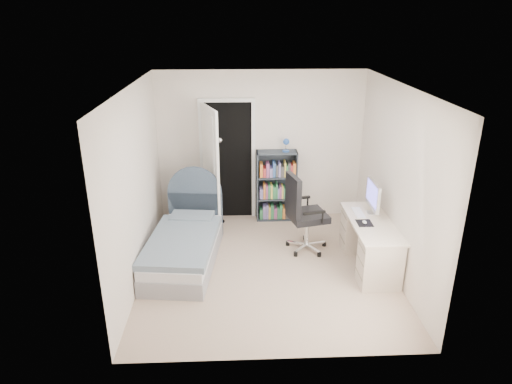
{
  "coord_description": "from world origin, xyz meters",
  "views": [
    {
      "loc": [
        -0.4,
        -5.53,
        3.32
      ],
      "look_at": [
        -0.14,
        0.29,
        1.03
      ],
      "focal_mm": 32.0,
      "sensor_mm": 36.0,
      "label": 1
    }
  ],
  "objects_px": {
    "desk": "(370,241)",
    "office_chair": "(302,210)",
    "nightstand": "(192,205)",
    "bookcase": "(277,188)",
    "bed": "(185,244)",
    "floor_lamp": "(219,189)"
  },
  "relations": [
    {
      "from": "floor_lamp",
      "to": "bookcase",
      "type": "xyz_separation_m",
      "value": [
        0.98,
        0.15,
        -0.06
      ]
    },
    {
      "from": "bookcase",
      "to": "office_chair",
      "type": "relative_size",
      "value": 1.2
    },
    {
      "from": "floor_lamp",
      "to": "office_chair",
      "type": "xyz_separation_m",
      "value": [
        1.24,
        -0.99,
        0.04
      ]
    },
    {
      "from": "bed",
      "to": "office_chair",
      "type": "height_order",
      "value": "office_chair"
    },
    {
      "from": "bed",
      "to": "desk",
      "type": "height_order",
      "value": "desk"
    },
    {
      "from": "nightstand",
      "to": "office_chair",
      "type": "relative_size",
      "value": 0.49
    },
    {
      "from": "bed",
      "to": "desk",
      "type": "bearing_deg",
      "value": -5.43
    },
    {
      "from": "desk",
      "to": "floor_lamp",
      "type": "bearing_deg",
      "value": 145.06
    },
    {
      "from": "nightstand",
      "to": "bookcase",
      "type": "height_order",
      "value": "bookcase"
    },
    {
      "from": "desk",
      "to": "office_chair",
      "type": "height_order",
      "value": "office_chair"
    },
    {
      "from": "desk",
      "to": "office_chair",
      "type": "relative_size",
      "value": 1.18
    },
    {
      "from": "nightstand",
      "to": "floor_lamp",
      "type": "bearing_deg",
      "value": 13.53
    },
    {
      "from": "office_chair",
      "to": "bed",
      "type": "bearing_deg",
      "value": -171.43
    },
    {
      "from": "bed",
      "to": "desk",
      "type": "xyz_separation_m",
      "value": [
        2.58,
        -0.24,
        0.12
      ]
    },
    {
      "from": "nightstand",
      "to": "office_chair",
      "type": "bearing_deg",
      "value": -27.7
    },
    {
      "from": "desk",
      "to": "office_chair",
      "type": "bearing_deg",
      "value": 150.57
    },
    {
      "from": "floor_lamp",
      "to": "office_chair",
      "type": "relative_size",
      "value": 1.26
    },
    {
      "from": "nightstand",
      "to": "bookcase",
      "type": "bearing_deg",
      "value": 10.26
    },
    {
      "from": "bookcase",
      "to": "office_chair",
      "type": "height_order",
      "value": "bookcase"
    },
    {
      "from": "bed",
      "to": "nightstand",
      "type": "bearing_deg",
      "value": 89.44
    },
    {
      "from": "floor_lamp",
      "to": "office_chair",
      "type": "height_order",
      "value": "floor_lamp"
    },
    {
      "from": "desk",
      "to": "office_chair",
      "type": "xyz_separation_m",
      "value": [
        -0.89,
        0.5,
        0.28
      ]
    }
  ]
}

